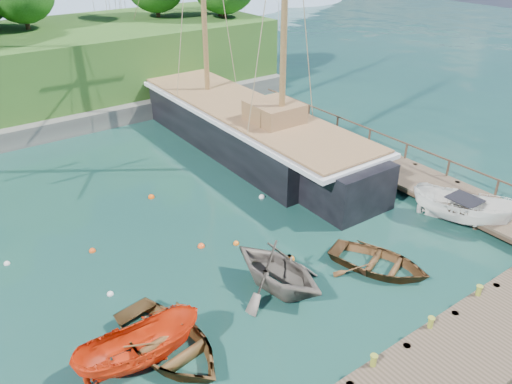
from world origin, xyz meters
TOP-DOWN VIEW (x-y plane):
  - ground at (0.00, 0.00)m, footprint 160.00×160.00m
  - dock_near at (2.00, -6.50)m, footprint 20.00×3.20m
  - dock_east at (11.50, 7.00)m, footprint 3.20×24.00m
  - bollard_1 at (-1.00, -5.10)m, footprint 0.26×0.26m
  - bollard_2 at (2.00, -5.10)m, footprint 0.26×0.26m
  - bollard_3 at (5.00, -5.10)m, footprint 0.26×0.26m
  - rowboat_0 at (-5.93, -0.04)m, footprint 4.36×5.55m
  - rowboat_1 at (-0.69, 0.40)m, footprint 4.59×5.08m
  - rowboat_2 at (3.75, -1.16)m, footprint 4.61×5.29m
  - motorboat_orange at (-6.99, 0.01)m, footprint 4.58×2.09m
  - cabin_boat_white at (10.00, -1.02)m, footprint 3.71×5.40m
  - schooner at (6.70, 13.69)m, footprint 5.80×29.77m
  - mooring_buoy_0 at (-6.47, 4.15)m, footprint 0.28×0.28m
  - mooring_buoy_1 at (-1.70, 4.91)m, footprint 0.34×0.34m
  - mooring_buoy_2 at (-0.23, 4.13)m, footprint 0.29×0.29m
  - mooring_buoy_3 at (3.47, 7.06)m, footprint 0.34×0.34m
  - mooring_buoy_4 at (-5.98, 7.57)m, footprint 0.31×0.31m
  - mooring_buoy_5 at (-1.51, 10.66)m, footprint 0.36×0.36m
  - mooring_buoy_6 at (-9.43, 8.86)m, footprint 0.27×0.27m
  - mooring_buoy_7 at (1.08, 1.64)m, footprint 0.36×0.36m

SIDE VIEW (x-z plane):
  - ground at x=0.00m, z-range 0.00..0.00m
  - bollard_1 at x=-1.00m, z-range -0.23..0.23m
  - bollard_2 at x=2.00m, z-range -0.23..0.23m
  - bollard_3 at x=5.00m, z-range -0.23..0.23m
  - rowboat_0 at x=-5.93m, z-range -0.52..0.52m
  - rowboat_1 at x=-0.69m, z-range -1.18..1.18m
  - rowboat_2 at x=3.75m, z-range -0.46..0.46m
  - motorboat_orange at x=-6.99m, z-range -0.86..0.86m
  - cabin_boat_white at x=10.00m, z-range -0.98..0.98m
  - mooring_buoy_0 at x=-6.47m, z-range -0.14..0.14m
  - mooring_buoy_1 at x=-1.70m, z-range -0.17..0.17m
  - mooring_buoy_2 at x=-0.23m, z-range -0.15..0.15m
  - mooring_buoy_3 at x=3.47m, z-range -0.17..0.17m
  - mooring_buoy_4 at x=-5.98m, z-range -0.16..0.16m
  - mooring_buoy_5 at x=-1.51m, z-range -0.18..0.18m
  - mooring_buoy_6 at x=-9.43m, z-range -0.14..0.14m
  - mooring_buoy_7 at x=1.08m, z-range -0.18..0.18m
  - dock_near at x=2.00m, z-range -0.12..0.98m
  - dock_east at x=11.50m, z-range -0.12..0.98m
  - schooner at x=6.70m, z-range -9.89..12.36m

